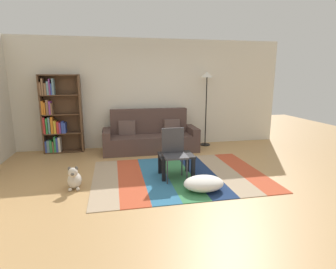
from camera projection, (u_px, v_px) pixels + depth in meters
name	position (u px, v px, depth m)	size (l,w,h in m)	color
ground_plane	(175.00, 180.00, 4.72)	(14.00, 14.00, 0.00)	tan
back_wall	(153.00, 94.00, 6.88)	(6.80, 0.10, 2.70)	silver
rug	(179.00, 175.00, 4.93)	(3.10, 2.22, 0.01)	tan
couch	(150.00, 137.00, 6.56)	(2.26, 0.80, 1.00)	#4C3833
bookshelf	(57.00, 117.00, 6.30)	(0.90, 0.28, 1.83)	brown
coffee_table	(176.00, 159.00, 4.83)	(0.61, 0.47, 0.41)	black
pouf	(204.00, 183.00, 4.26)	(0.65, 0.48, 0.23)	white
dog	(74.00, 179.00, 4.34)	(0.22, 0.35, 0.40)	beige
standing_lamp	(207.00, 84.00, 6.79)	(0.32, 0.32, 1.90)	black
tv_remote	(171.00, 155.00, 4.72)	(0.04, 0.15, 0.02)	black
folding_chair	(174.00, 149.00, 4.69)	(0.40, 0.40, 0.90)	#38383D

